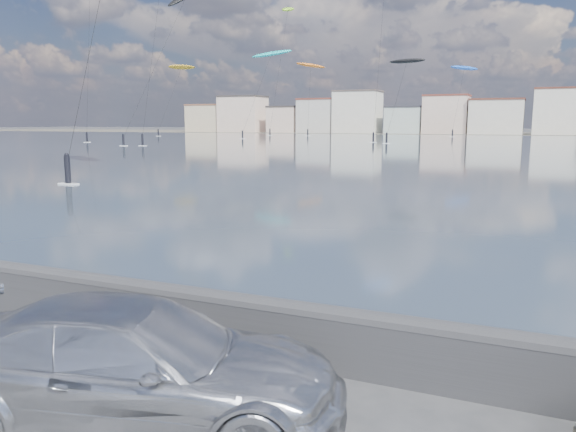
% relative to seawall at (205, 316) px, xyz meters
% --- Properties ---
extents(ground, '(700.00, 700.00, 0.00)m').
position_rel_seawall_xyz_m(ground, '(0.00, -2.70, -0.58)').
color(ground, '#333335').
rests_on(ground, ground).
extents(bay_water, '(500.00, 177.00, 0.00)m').
position_rel_seawall_xyz_m(bay_water, '(0.00, 88.80, -0.58)').
color(bay_water, '#374752').
rests_on(bay_water, ground).
extents(far_shore_strip, '(500.00, 60.00, 0.00)m').
position_rel_seawall_xyz_m(far_shore_strip, '(0.00, 197.30, -0.57)').
color(far_shore_strip, '#4C473D').
rests_on(far_shore_strip, ground).
extents(seawall, '(400.00, 0.36, 1.08)m').
position_rel_seawall_xyz_m(seawall, '(0.00, 0.00, 0.00)').
color(seawall, '#28282B').
rests_on(seawall, ground).
extents(far_buildings, '(240.79, 13.26, 14.60)m').
position_rel_seawall_xyz_m(far_buildings, '(1.31, 183.30, 5.44)').
color(far_buildings, beige).
rests_on(far_buildings, ground).
extents(car_silver, '(5.91, 3.72, 1.59)m').
position_rel_seawall_xyz_m(car_silver, '(0.46, -2.45, 0.22)').
color(car_silver, silver).
rests_on(car_silver, ground).
extents(kitesurfer_4, '(6.97, 12.15, 19.94)m').
position_rel_seawall_xyz_m(kitesurfer_4, '(-87.15, 129.14, 18.09)').
color(kitesurfer_4, '#BF8C19').
rests_on(kitesurfer_4, ground).
extents(kitesurfer_6, '(9.27, 19.38, 16.79)m').
position_rel_seawall_xyz_m(kitesurfer_6, '(-19.49, 109.22, 15.29)').
color(kitesurfer_6, black).
rests_on(kitesurfer_6, ground).
extents(kitesurfer_7, '(5.81, 12.03, 37.49)m').
position_rel_seawall_xyz_m(kitesurfer_7, '(-61.92, 146.42, 34.81)').
color(kitesurfer_7, '#8CD826').
rests_on(kitesurfer_7, ground).
extents(kitesurfer_12, '(8.19, 13.56, 20.90)m').
position_rel_seawall_xyz_m(kitesurfer_12, '(-55.35, 147.93, 19.18)').
color(kitesurfer_12, orange).
rests_on(kitesurfer_12, ground).
extents(kitesurfer_14, '(10.23, 10.33, 21.06)m').
position_rel_seawall_xyz_m(kitesurfer_14, '(-52.68, 115.41, 18.89)').
color(kitesurfer_14, '#19BFBF').
rests_on(kitesurfer_14, ground).
extents(kitesurfer_16, '(8.52, 18.04, 19.19)m').
position_rel_seawall_xyz_m(kitesurfer_16, '(-13.53, 156.61, 17.75)').
color(kitesurfer_16, blue).
rests_on(kitesurfer_16, ground).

